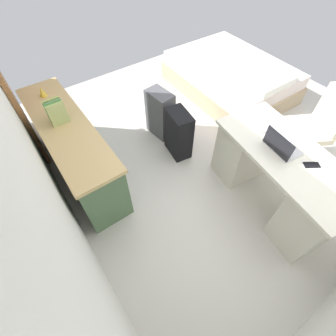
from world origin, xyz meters
TOP-DOWN VIEW (x-y plane):
  - ground_plane at (0.00, 0.00)m, footprint 5.01×5.01m
  - wall_back at (0.00, 2.00)m, footprint 4.01×0.10m
  - desk at (-0.95, 0.08)m, footprint 1.52×0.85m
  - office_chair at (-0.74, -0.73)m, footprint 0.63×0.63m
  - credenza at (0.66, 1.62)m, footprint 1.80×0.48m
  - bed at (0.84, -1.07)m, footprint 1.93×1.44m
  - suitcase_black at (0.23, 0.46)m, footprint 0.39×0.27m
  - suitcase_spare_grey at (0.66, 0.44)m, footprint 0.38×0.26m
  - laptop at (-0.84, 0.12)m, footprint 0.34×0.26m
  - computer_mouse at (-0.59, 0.04)m, footprint 0.07×0.11m
  - cell_phone_near_laptop at (-1.13, 0.04)m, footprint 0.13×0.15m
  - book_row at (0.73, 1.62)m, footprint 0.15×0.17m
  - figurine_small at (1.24, 1.62)m, footprint 0.08×0.08m

SIDE VIEW (x-z plane):
  - ground_plane at x=0.00m, z-range 0.00..0.00m
  - bed at x=0.84m, z-range -0.05..0.53m
  - suitcase_black at x=0.23m, z-range 0.00..0.62m
  - suitcase_spare_grey at x=0.66m, z-range 0.00..0.65m
  - credenza at x=0.66m, z-range 0.00..0.76m
  - desk at x=-0.95m, z-range 0.02..0.77m
  - office_chair at x=-0.74m, z-range -0.05..0.89m
  - cell_phone_near_laptop at x=-1.13m, z-range 0.75..0.76m
  - computer_mouse at x=-0.59m, z-range 0.75..0.78m
  - laptop at x=-0.84m, z-range 0.69..0.90m
  - figurine_small at x=1.24m, z-range 0.76..0.87m
  - book_row at x=0.73m, z-range 0.75..0.99m
  - wall_back at x=0.00m, z-range 0.00..2.51m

